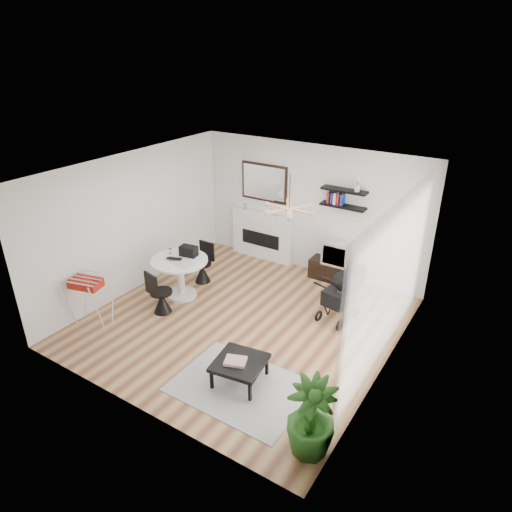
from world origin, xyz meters
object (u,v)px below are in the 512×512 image
Objects in this scene: crt_tv at (338,252)px; drying_rack at (91,299)px; dining_table at (180,272)px; stroller at (341,297)px; tv_console at (336,272)px; fireplace at (262,230)px; coffee_table at (240,363)px; potted_plant at (311,418)px.

crt_tv is 4.77m from drying_rack.
dining_table is 3.03m from stroller.
crt_tv is (0.02, -0.00, 0.45)m from tv_console.
coffee_table is (1.95, -3.74, -0.35)m from fireplace.
crt_tv reaches higher than tv_console.
fireplace is 5.46m from potted_plant.
coffee_table is at bearing -31.25° from dining_table.
coffee_table is at bearing -88.97° from crt_tv.
coffee_table is (3.03, 0.12, -0.15)m from drying_rack.
fireplace reaches higher than stroller.
stroller is (0.60, -1.24, -0.24)m from crt_tv.
stroller is at bearing -64.32° from crt_tv.
crt_tv is 3.17m from dining_table.
tv_console is at bearing 109.54° from potted_plant.
crt_tv is at bearing -10.18° from tv_console.
fireplace is 2.05× the size of potted_plant.
fireplace is 2.36m from dining_table.
fireplace is at bearing 80.28° from dining_table.
potted_plant reaches higher than drying_rack.
fireplace reaches higher than tv_console.
tv_console is at bearing 125.35° from stroller.
coffee_table is at bearing -93.60° from stroller.
tv_console is 0.45m from crt_tv.
fireplace is 2.24× the size of stroller.
dining_table reaches higher than coffee_table.
crt_tv is at bearing 37.40° from drying_rack.
tv_console is 4.45m from potted_plant.
coffee_table is (-0.53, -2.37, -0.08)m from stroller.
fireplace is 1.96× the size of tv_console.
dining_table is 2.75m from coffee_table.
potted_plant is at bearing -64.47° from stroller.
stroller is (2.48, -1.37, -0.27)m from fireplace.
drying_rack reaches higher than tv_console.
potted_plant is at bearing -27.99° from dining_table.
fireplace is at bearing 117.49° from coffee_table.
potted_plant is (3.75, -1.99, 0.01)m from dining_table.
drying_rack is at bearing -128.26° from tv_console.
fireplace is 2.85m from stroller.
potted_plant is at bearing -52.16° from fireplace.
fireplace is at bearing 176.13° from tv_console.
stroller is 2.43m from coffee_table.
stroller reaches higher than crt_tv.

